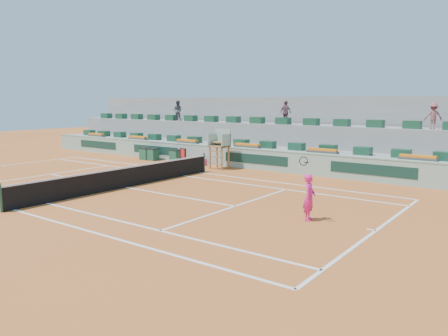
{
  "coord_description": "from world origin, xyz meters",
  "views": [
    {
      "loc": [
        15.99,
        -13.64,
        4.05
      ],
      "look_at": [
        4.0,
        2.5,
        1.0
      ],
      "focal_mm": 35.0,
      "sensor_mm": 36.0,
      "label": 1
    }
  ],
  "objects": [
    {
      "name": "tennis_net",
      "position": [
        0.0,
        0.0,
        0.53
      ],
      "size": [
        0.1,
        11.97,
        1.1
      ],
      "color": "black",
      "rests_on": "ground"
    },
    {
      "name": "spectator_mid",
      "position": [
        2.21,
        11.64,
        3.37
      ],
      "size": [
        0.96,
        0.56,
        1.54
      ],
      "primitive_type": "imported",
      "rotation": [
        0.0,
        0.0,
        2.92
      ],
      "color": "#704A5A",
      "rests_on": "seating_tier_upper"
    },
    {
      "name": "drink_cooler_a",
      "position": [
        -4.23,
        8.01,
        0.42
      ],
      "size": [
        0.67,
        0.58,
        0.84
      ],
      "color": "#194D37",
      "rests_on": "ground"
    },
    {
      "name": "umpire_chair",
      "position": [
        0.0,
        7.5,
        1.54
      ],
      "size": [
        1.1,
        0.9,
        2.4
      ],
      "color": "#946038",
      "rests_on": "ground"
    },
    {
      "name": "drink_cooler_b",
      "position": [
        -6.11,
        7.72,
        0.42
      ],
      "size": [
        0.77,
        0.67,
        0.84
      ],
      "color": "#194D37",
      "rests_on": "ground"
    },
    {
      "name": "seating_tier_lower",
      "position": [
        0.0,
        10.7,
        0.6
      ],
      "size": [
        36.0,
        4.0,
        1.2
      ],
      "primitive_type": "cube",
      "color": "gray",
      "rests_on": "ground"
    },
    {
      "name": "drink_cooler_c",
      "position": [
        -6.76,
        7.64,
        0.42
      ],
      "size": [
        0.71,
        0.62,
        0.84
      ],
      "color": "#194D37",
      "rests_on": "ground"
    },
    {
      "name": "seat_row_lower",
      "position": [
        0.0,
        9.8,
        1.42
      ],
      "size": [
        32.9,
        0.6,
        0.44
      ],
      "color": "#17462D",
      "rests_on": "seating_tier_lower"
    },
    {
      "name": "seating_tier_upper",
      "position": [
        0.0,
        12.3,
        1.3
      ],
      "size": [
        36.0,
        2.4,
        2.6
      ],
      "primitive_type": "cube",
      "color": "gray",
      "rests_on": "ground"
    },
    {
      "name": "seat_row_upper",
      "position": [
        0.0,
        11.7,
        2.82
      ],
      "size": [
        32.9,
        0.6,
        0.44
      ],
      "color": "#17462D",
      "rests_on": "seating_tier_upper"
    },
    {
      "name": "advertising_hoarding",
      "position": [
        0.02,
        8.5,
        0.63
      ],
      "size": [
        36.0,
        0.34,
        1.26
      ],
      "color": "#8FB4A3",
      "rests_on": "ground"
    },
    {
      "name": "towel_rack",
      "position": [
        -3.19,
        7.64,
        0.6
      ],
      "size": [
        0.53,
        0.09,
        1.03
      ],
      "color": "black",
      "rests_on": "ground"
    },
    {
      "name": "flower_planters",
      "position": [
        -1.5,
        9.0,
        1.33
      ],
      "size": [
        26.8,
        0.36,
        0.28
      ],
      "color": "#494949",
      "rests_on": "seating_tier_lower"
    },
    {
      "name": "spectator_left",
      "position": [
        -7.32,
        11.68,
        3.39
      ],
      "size": [
        0.93,
        0.84,
        1.57
      ],
      "primitive_type": "imported",
      "rotation": [
        0.0,
        0.0,
        3.53
      ],
      "color": "#494855",
      "rests_on": "seating_tier_upper"
    },
    {
      "name": "court_lines",
      "position": [
        0.0,
        0.0,
        0.01
      ],
      "size": [
        23.89,
        11.09,
        0.01
      ],
      "color": "white",
      "rests_on": "ground"
    },
    {
      "name": "spectator_right",
      "position": [
        10.97,
        11.97,
        3.31
      ],
      "size": [
        1.05,
        0.86,
        1.41
      ],
      "primitive_type": "imported",
      "rotation": [
        0.0,
        0.0,
        3.57
      ],
      "color": "#90484D",
      "rests_on": "seating_tier_upper"
    },
    {
      "name": "tennis_player",
      "position": [
        9.6,
        -0.13,
        0.82
      ],
      "size": [
        0.5,
        0.89,
        2.28
      ],
      "color": "#F8208A",
      "rests_on": "ground"
    },
    {
      "name": "player_bag",
      "position": [
        -1.99,
        7.87,
        0.21
      ],
      "size": [
        0.95,
        0.42,
        0.42
      ],
      "primitive_type": "cube",
      "color": "#F8208A",
      "rests_on": "ground"
    },
    {
      "name": "stadium_back_wall",
      "position": [
        0.0,
        13.9,
        2.2
      ],
      "size": [
        36.0,
        0.4,
        4.4
      ],
      "primitive_type": "cube",
      "color": "gray",
      "rests_on": "ground"
    },
    {
      "name": "ground",
      "position": [
        0.0,
        0.0,
        0.0
      ],
      "size": [
        90.0,
        90.0,
        0.0
      ],
      "primitive_type": "plane",
      "color": "#A95220",
      "rests_on": "ground"
    }
  ]
}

